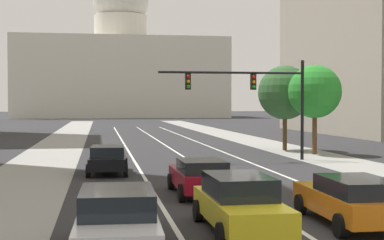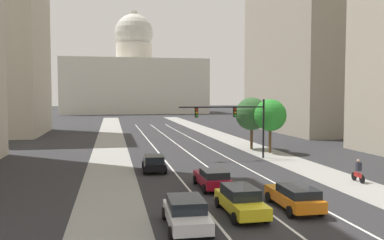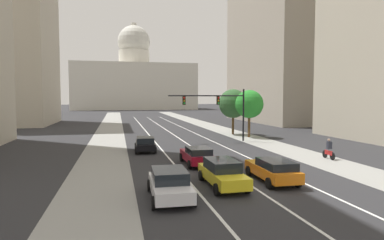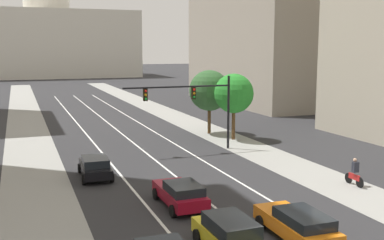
{
  "view_description": "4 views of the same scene",
  "coord_description": "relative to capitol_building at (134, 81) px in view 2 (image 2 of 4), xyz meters",
  "views": [
    {
      "loc": [
        -5.38,
        -14.83,
        3.48
      ],
      "look_at": [
        -1.08,
        11.94,
        2.7
      ],
      "focal_mm": 53.87,
      "sensor_mm": 36.0,
      "label": 1
    },
    {
      "loc": [
        -8.52,
        -20.71,
        6.51
      ],
      "look_at": [
        -2.08,
        11.73,
        4.51
      ],
      "focal_mm": 38.02,
      "sensor_mm": 36.0,
      "label": 2
    },
    {
      "loc": [
        -7.53,
        -18.01,
        5.13
      ],
      "look_at": [
        -0.95,
        11.48,
        3.1
      ],
      "focal_mm": 31.34,
      "sensor_mm": 36.0,
      "label": 3
    },
    {
      "loc": [
        -9.46,
        -15.99,
        8.29
      ],
      "look_at": [
        0.43,
        10.34,
        4.02
      ],
      "focal_mm": 43.66,
      "sensor_mm": 36.0,
      "label": 4
    }
  ],
  "objects": [
    {
      "name": "cyclist",
      "position": [
        9.6,
        -126.34,
        -11.2
      ],
      "size": [
        0.36,
        1.7,
        1.72
      ],
      "rotation": [
        0.0,
        0.0,
        1.55
      ],
      "color": "black",
      "rests_on": "ground"
    },
    {
      "name": "sidewalk_right",
      "position": [
        8.71,
        -97.78,
        -12.05
      ],
      "size": [
        4.12,
        130.0,
        0.01
      ],
      "primitive_type": "cube",
      "color": "gray",
      "rests_on": "ground"
    },
    {
      "name": "car_yellow",
      "position": [
        -1.66,
        -132.58,
        -11.25
      ],
      "size": [
        1.97,
        4.79,
        1.54
      ],
      "rotation": [
        0.0,
        0.0,
        1.58
      ],
      "color": "yellow",
      "rests_on": "ground"
    },
    {
      "name": "car_black",
      "position": [
        -4.99,
        -118.94,
        -11.31
      ],
      "size": [
        2.1,
        4.37,
        1.39
      ],
      "rotation": [
        0.0,
        0.0,
        1.53
      ],
      "color": "black",
      "rests_on": "ground"
    },
    {
      "name": "capitol_building",
      "position": [
        0.0,
        0.0,
        0.0
      ],
      "size": [
        51.55,
        26.38,
        37.67
      ],
      "color": "beige",
      "rests_on": "ground"
    },
    {
      "name": "ground_plane",
      "position": [
        0.0,
        -92.78,
        -12.05
      ],
      "size": [
        400.0,
        400.0,
        0.0
      ],
      "primitive_type": "plane",
      "color": "#2B2B2D"
    },
    {
      "name": "car_white",
      "position": [
        -4.99,
        -134.21,
        -11.27
      ],
      "size": [
        2.17,
        4.64,
        1.48
      ],
      "rotation": [
        0.0,
        0.0,
        1.54
      ],
      "color": "silver",
      "rests_on": "ground"
    },
    {
      "name": "street_tree_mid_right",
      "position": [
        8.17,
        -106.67,
        -7.77
      ],
      "size": [
        4.0,
        4.0,
        6.29
      ],
      "color": "#51381E",
      "rests_on": "ground"
    },
    {
      "name": "lane_stripe_center",
      "position": [
        0.0,
        -107.78,
        -12.04
      ],
      "size": [
        0.16,
        90.0,
        0.01
      ],
      "primitive_type": "cube",
      "color": "white",
      "rests_on": "ground"
    },
    {
      "name": "traffic_signal_mast",
      "position": [
        3.97,
        -113.73,
        -7.77
      ],
      "size": [
        9.01,
        0.39,
        6.13
      ],
      "color": "black",
      "rests_on": "ground"
    },
    {
      "name": "lane_stripe_right",
      "position": [
        3.33,
        -107.78,
        -12.04
      ],
      "size": [
        0.16,
        90.0,
        0.01
      ],
      "primitive_type": "cube",
      "color": "white",
      "rests_on": "ground"
    },
    {
      "name": "car_crimson",
      "position": [
        -1.66,
        -126.27,
        -11.31
      ],
      "size": [
        1.99,
        4.45,
        1.4
      ],
      "rotation": [
        0.0,
        0.0,
        1.58
      ],
      "color": "maroon",
      "rests_on": "ground"
    },
    {
      "name": "lane_stripe_left",
      "position": [
        -3.33,
        -107.78,
        -12.04
      ],
      "size": [
        0.16,
        90.0,
        0.01
      ],
      "primitive_type": "cube",
      "color": "white",
      "rests_on": "ground"
    },
    {
      "name": "sidewalk_left",
      "position": [
        -8.71,
        -97.78,
        -12.05
      ],
      "size": [
        4.12,
        130.0,
        0.01
      ],
      "primitive_type": "cube",
      "color": "gray",
      "rests_on": "ground"
    },
    {
      "name": "street_tree_far_right",
      "position": [
        9.09,
        -110.29,
        -7.78
      ],
      "size": [
        3.63,
        3.63,
        6.1
      ],
      "color": "#51381E",
      "rests_on": "ground"
    },
    {
      "name": "car_orange",
      "position": [
        1.66,
        -132.24,
        -11.29
      ],
      "size": [
        2.06,
        4.7,
        1.42
      ],
      "rotation": [
        0.0,
        0.0,
        1.55
      ],
      "color": "orange",
      "rests_on": "ground"
    },
    {
      "name": "office_tower_far_right",
      "position": [
        29.39,
        -84.21,
        3.54
      ],
      "size": [
        19.88,
        30.56,
        31.11
      ],
      "color": "#9E9384",
      "rests_on": "ground"
    }
  ]
}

